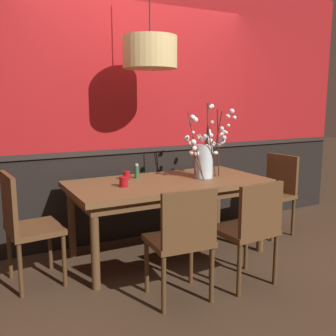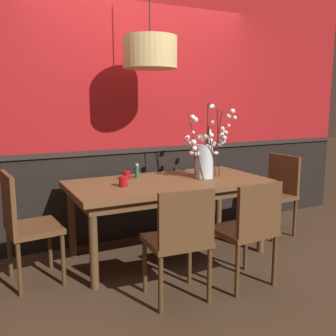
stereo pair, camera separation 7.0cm
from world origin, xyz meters
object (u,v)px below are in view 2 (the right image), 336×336
(dining_table, at_px, (168,189))
(candle_holder_nearer_center, at_px, (127,175))
(chair_head_west_end, at_px, (24,222))
(chair_far_side_left, at_px, (107,187))
(vase_with_blossoms, at_px, (205,156))
(chair_head_east_end, at_px, (276,189))
(candle_holder_nearer_edge, at_px, (123,182))
(chair_near_side_right, at_px, (249,227))
(condiment_bottle, at_px, (137,171))
(chair_far_side_right, at_px, (154,183))
(pendant_lamp, at_px, (150,53))
(chair_near_side_left, at_px, (180,237))

(dining_table, bearing_deg, candle_holder_nearer_center, 146.92)
(candle_holder_nearer_center, bearing_deg, chair_head_west_end, -165.62)
(chair_far_side_left, height_order, vase_with_blossoms, vase_with_blossoms)
(chair_head_east_end, bearing_deg, chair_far_side_left, 152.48)
(dining_table, height_order, candle_holder_nearer_edge, candle_holder_nearer_edge)
(vase_with_blossoms, height_order, candle_holder_nearer_edge, vase_with_blossoms)
(chair_head_west_end, distance_m, chair_far_side_left, 1.36)
(chair_head_east_end, relative_size, chair_head_west_end, 0.96)
(chair_near_side_right, bearing_deg, chair_far_side_left, 108.47)
(chair_near_side_right, distance_m, chair_far_side_left, 1.87)
(chair_far_side_left, relative_size, candle_holder_nearer_edge, 10.27)
(dining_table, distance_m, vase_with_blossoms, 0.49)
(candle_holder_nearer_center, bearing_deg, candle_holder_nearer_edge, -116.47)
(chair_head_west_end, bearing_deg, candle_holder_nearer_center, 14.38)
(candle_holder_nearer_center, xyz_separation_m, condiment_bottle, (0.12, 0.03, 0.02))
(candle_holder_nearer_center, bearing_deg, chair_far_side_right, 48.14)
(candle_holder_nearer_edge, height_order, pendant_lamp, pendant_lamp)
(chair_far_side_left, bearing_deg, dining_table, -69.98)
(chair_far_side_left, bearing_deg, chair_head_west_end, -137.37)
(chair_far_side_left, distance_m, candle_holder_nearer_center, 0.71)
(chair_near_side_right, distance_m, vase_with_blossoms, 0.97)
(condiment_bottle, bearing_deg, chair_far_side_left, 99.25)
(chair_far_side_left, bearing_deg, condiment_bottle, -80.75)
(dining_table, relative_size, vase_with_blossoms, 2.55)
(chair_head_east_end, xyz_separation_m, pendant_lamp, (-1.52, 0.08, 1.42))
(chair_head_east_end, relative_size, candle_holder_nearer_center, 10.57)
(chair_near_side_left, xyz_separation_m, condiment_bottle, (0.12, 1.11, 0.30))
(chair_far_side_right, height_order, chair_near_side_right, chair_far_side_right)
(dining_table, xyz_separation_m, pendant_lamp, (-0.14, 0.08, 1.27))
(candle_holder_nearer_center, xyz_separation_m, pendant_lamp, (0.20, -0.14, 1.14))
(chair_far_side_right, bearing_deg, chair_near_side_left, -108.66)
(chair_far_side_right, relative_size, condiment_bottle, 6.43)
(vase_with_blossoms, xyz_separation_m, candle_holder_nearer_center, (-0.73, 0.26, -0.17))
(chair_head_east_end, xyz_separation_m, chair_far_side_left, (-1.70, 0.89, 0.02))
(chair_near_side_right, xyz_separation_m, pendant_lamp, (-0.41, 0.97, 1.43))
(chair_head_west_end, height_order, pendant_lamp, pendant_lamp)
(chair_near_side_left, bearing_deg, condiment_bottle, 83.92)
(chair_far_side_right, bearing_deg, chair_near_side_right, -89.33)
(pendant_lamp, bearing_deg, chair_head_west_end, -174.49)
(chair_head_east_end, xyz_separation_m, chair_near_side_right, (-1.11, -0.89, -0.01))
(dining_table, height_order, chair_far_side_right, chair_far_side_right)
(chair_head_east_end, xyz_separation_m, vase_with_blossoms, (-0.99, -0.05, 0.45))
(candle_holder_nearer_center, bearing_deg, dining_table, -33.08)
(chair_near_side_left, relative_size, condiment_bottle, 6.16)
(chair_near_side_left, distance_m, chair_head_west_end, 1.29)
(chair_near_side_right, xyz_separation_m, candle_holder_nearer_edge, (-0.75, 0.83, 0.29))
(chair_head_west_end, relative_size, candle_holder_nearer_edge, 10.36)
(chair_far_side_left, distance_m, condiment_bottle, 0.71)
(chair_near_side_right, bearing_deg, candle_holder_nearer_center, 118.72)
(dining_table, bearing_deg, chair_head_east_end, 0.05)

